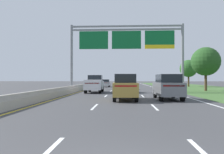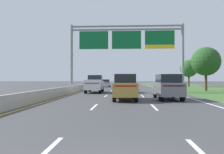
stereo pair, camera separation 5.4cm
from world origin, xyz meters
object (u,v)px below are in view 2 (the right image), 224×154
Objects in this scene: car_black_centre_lane_sedan at (125,86)px; car_grey_right_lane_suv at (168,86)px; car_darkgreen_centre_lane_sedan at (123,84)px; roadside_tree_mid at (206,62)px; car_gold_centre_lane_suv at (125,87)px; roadside_tree_far at (189,68)px; pickup_truck_white at (95,84)px; car_silver_left_lane_sedan at (106,83)px; overhead_sign_gantry at (126,43)px.

car_black_centre_lane_sedan is 0.94× the size of car_grey_right_lane_suv.
car_darkgreen_centre_lane_sedan is 0.71× the size of roadside_tree_mid.
car_gold_centre_lane_suv is 17.87m from car_darkgreen_centre_lane_sedan.
roadside_tree_mid reaches higher than roadside_tree_far.
pickup_truck_white is 16.23m from roadside_tree_mid.
car_grey_right_lane_suv is 29.59m from car_silver_left_lane_sedan.
roadside_tree_far reaches higher than car_black_centre_lane_sedan.
overhead_sign_gantry is at bearing -10.31° from car_black_centre_lane_sedan.
overhead_sign_gantry is 2.77× the size of pickup_truck_white.
car_silver_left_lane_sedan is at bearing -0.39° from pickup_truck_white.
car_gold_centre_lane_suv is (-0.25, -11.57, -5.30)m from overhead_sign_gantry.
car_grey_right_lane_suv is at bearing -72.88° from overhead_sign_gantry.
overhead_sign_gantry is 11.85m from roadside_tree_mid.
pickup_truck_white reaches higher than car_gold_centre_lane_suv.
pickup_truck_white is 10.66m from car_gold_centre_lane_suv.
car_black_centre_lane_sedan is (0.03, 10.15, -0.28)m from car_gold_centre_lane_suv.
roadside_tree_far is (17.76, 2.12, 3.11)m from car_silver_left_lane_sedan.
pickup_truck_white is 8.65m from car_darkgreen_centre_lane_sedan.
pickup_truck_white reaches higher than car_silver_left_lane_sedan.
car_silver_left_lane_sedan is (-3.97, 19.16, 0.00)m from car_black_centre_lane_sedan.
pickup_truck_white is at bearing -129.32° from roadside_tree_far.
car_grey_right_lane_suv is 0.81× the size of roadside_tree_far.
car_darkgreen_centre_lane_sedan is (-0.24, 17.87, -0.28)m from car_gold_centre_lane_suv.
car_grey_right_lane_suv is (3.57, -9.45, 0.28)m from car_black_centre_lane_sedan.
roadside_tree_far is (13.79, 21.29, 3.11)m from car_black_centre_lane_sedan.
car_grey_right_lane_suv is (7.36, -9.28, 0.02)m from pickup_truck_white.
car_black_centre_lane_sedan is at bearing -178.55° from car_darkgreen_centre_lane_sedan.
overhead_sign_gantry is 24.18m from roadside_tree_far.
car_black_centre_lane_sedan is 12.73m from roadside_tree_mid.
car_grey_right_lane_suv is at bearing -80.27° from car_gold_centre_lane_suv.
pickup_truck_white is at bearing 155.42° from car_darkgreen_centre_lane_sedan.
overhead_sign_gantry reaches higher than car_grey_right_lane_suv.
roadside_tree_mid is at bearing -30.67° from car_grey_right_lane_suv.
roadside_tree_mid is (15.29, 4.48, 3.10)m from pickup_truck_white.
car_black_centre_lane_sedan is 1.00× the size of car_silver_left_lane_sedan.
car_black_centre_lane_sedan is 0.76× the size of roadside_tree_far.
pickup_truck_white reaches higher than car_black_centre_lane_sedan.
car_silver_left_lane_sedan is (-0.18, 19.33, -0.26)m from pickup_truck_white.
pickup_truck_white is 27.88m from roadside_tree_far.
car_gold_centre_lane_suv is 18.74m from roadside_tree_mid.
car_darkgreen_centre_lane_sedan and car_silver_left_lane_sedan have the same top height.
car_gold_centre_lane_suv is at bearing -113.72° from roadside_tree_far.
overhead_sign_gantry is at bearing -165.65° from roadside_tree_mid.
pickup_truck_white is 0.94× the size of roadside_tree_far.
car_gold_centre_lane_suv is 34.45m from roadside_tree_far.
pickup_truck_white is at bearing 91.19° from car_black_centre_lane_sedan.
car_darkgreen_centre_lane_sedan is at bearing 0.57° from car_black_centre_lane_sedan.
pickup_truck_white is 3.80m from car_black_centre_lane_sedan.
roadside_tree_mid is at bearing -74.62° from pickup_truck_white.
car_darkgreen_centre_lane_sedan is 12.70m from roadside_tree_mid.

